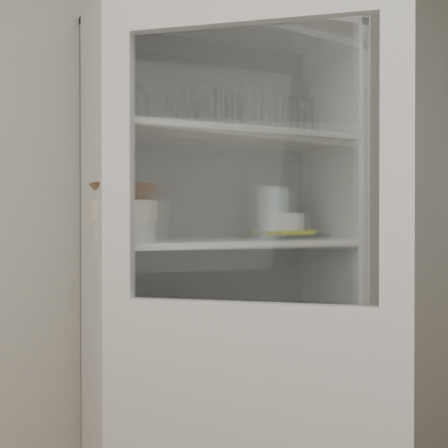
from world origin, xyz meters
name	(u,v)px	position (x,y,z in m)	size (l,w,h in m)	color
wall_back	(156,229)	(0.00, 1.50, 1.30)	(3.60, 0.02, 2.60)	#AFAEA9
pantry_cabinet	(217,321)	(0.20, 1.34, 0.94)	(1.00, 0.45, 2.10)	silver
cupboard_door	(249,381)	(0.05, 0.77, 0.87)	(0.73, 0.58, 2.00)	silver
tumbler_0	(125,101)	(-0.21, 1.15, 1.73)	(0.07, 0.07, 0.13)	silver
tumbler_1	(207,104)	(0.06, 1.11, 1.73)	(0.07, 0.07, 0.15)	silver
tumbler_2	(195,105)	(0.03, 1.15, 1.73)	(0.07, 0.07, 0.14)	silver
tumbler_3	(214,110)	(0.11, 1.15, 1.72)	(0.06, 0.06, 0.13)	silver
tumbler_4	(254,109)	(0.24, 1.12, 1.73)	(0.07, 0.07, 0.14)	silver
tumbler_5	(290,115)	(0.41, 1.15, 1.73)	(0.07, 0.07, 0.13)	silver
tumbler_6	(306,116)	(0.46, 1.12, 1.72)	(0.06, 0.06, 0.12)	silver
tumbler_7	(138,107)	(-0.14, 1.26, 1.73)	(0.07, 0.07, 0.14)	silver
tumbler_8	(190,113)	(0.06, 1.25, 1.73)	(0.06, 0.06, 0.13)	silver
tumbler_9	(187,110)	(0.04, 1.25, 1.73)	(0.07, 0.07, 0.14)	silver
tumbler_10	(234,115)	(0.24, 1.26, 1.73)	(0.07, 0.07, 0.14)	silver
tumbler_11	(291,119)	(0.49, 1.27, 1.74)	(0.08, 0.08, 0.16)	silver
goblet_0	(138,107)	(-0.11, 1.36, 1.75)	(0.08, 0.08, 0.19)	silver
goblet_1	(175,112)	(0.04, 1.38, 1.75)	(0.08, 0.08, 0.18)	silver
goblet_2	(235,117)	(0.29, 1.37, 1.75)	(0.08, 0.08, 0.17)	silver
goblet_3	(300,125)	(0.61, 1.39, 1.74)	(0.07, 0.07, 0.16)	silver
plate_stack_front	(124,232)	(-0.20, 1.21, 1.30)	(0.22, 0.22, 0.07)	silver
plate_stack_back	(117,229)	(-0.18, 1.41, 1.30)	(0.21, 0.21, 0.08)	silver
cream_bowl	(124,211)	(-0.20, 1.21, 1.37)	(0.23, 0.23, 0.07)	beige
terracotta_bowl	(124,192)	(-0.20, 1.21, 1.43)	(0.23, 0.23, 0.06)	brown
glass_platter	(284,236)	(0.44, 1.24, 1.27)	(0.36, 0.36, 0.02)	silver
yellow_trivet	(284,232)	(0.44, 1.24, 1.29)	(0.17, 0.17, 0.01)	yellow
white_ramekin	(284,222)	(0.44, 1.24, 1.33)	(0.16, 0.16, 0.07)	silver
grey_bowl_stack	(273,213)	(0.40, 1.25, 1.36)	(0.12, 0.12, 0.20)	silver
mug_blue	(312,328)	(0.54, 1.18, 0.91)	(0.13, 0.13, 0.11)	navy
mug_teal	(298,323)	(0.55, 1.31, 0.91)	(0.11, 0.11, 0.10)	teal
mug_white	(276,335)	(0.36, 1.15, 0.91)	(0.10, 0.10, 0.09)	silver
teal_jar	(253,327)	(0.33, 1.29, 0.92)	(0.09, 0.09, 0.11)	teal
measuring_cups	(158,351)	(-0.09, 1.19, 0.88)	(0.10, 0.10, 0.04)	#ADADAD
white_canister	(164,333)	(-0.03, 1.29, 0.92)	(0.11, 0.11, 0.13)	silver
tin_box	(239,439)	(0.27, 1.28, 0.49)	(0.18, 0.13, 0.05)	#8F92A0
tumbler_12	(233,113)	(0.21, 1.22, 1.73)	(0.07, 0.07, 0.14)	silver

